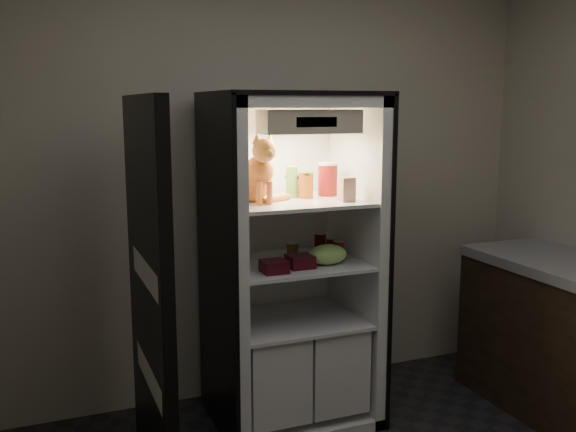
# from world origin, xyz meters

# --- Properties ---
(room_shell) EXTENTS (3.60, 3.60, 3.60)m
(room_shell) POSITION_xyz_m (0.00, 0.00, 1.62)
(room_shell) COLOR white
(room_shell) RESTS_ON floor
(refrigerator) EXTENTS (0.90, 0.72, 1.88)m
(refrigerator) POSITION_xyz_m (0.00, 1.38, 0.79)
(refrigerator) COLOR white
(refrigerator) RESTS_ON floor
(fridge_door) EXTENTS (0.06, 0.87, 1.85)m
(fridge_door) POSITION_xyz_m (-0.85, 1.03, 0.91)
(fridge_door) COLOR black
(fridge_door) RESTS_ON floor
(tabby_cat) EXTENTS (0.32, 0.36, 0.38)m
(tabby_cat) POSITION_xyz_m (-0.22, 1.31, 1.43)
(tabby_cat) COLOR #B94E17
(tabby_cat) RESTS_ON refrigerator
(parmesan_shaker) EXTENTS (0.07, 0.07, 0.18)m
(parmesan_shaker) POSITION_xyz_m (0.02, 1.40, 1.38)
(parmesan_shaker) COLOR #227F38
(parmesan_shaker) RESTS_ON refrigerator
(mayo_tub) EXTENTS (0.09, 0.09, 0.12)m
(mayo_tub) POSITION_xyz_m (0.03, 1.42, 1.35)
(mayo_tub) COLOR white
(mayo_tub) RESTS_ON refrigerator
(salsa_jar) EXTENTS (0.08, 0.08, 0.15)m
(salsa_jar) POSITION_xyz_m (0.08, 1.35, 1.36)
(salsa_jar) COLOR maroon
(salsa_jar) RESTS_ON refrigerator
(pepper_jar) EXTENTS (0.11, 0.11, 0.19)m
(pepper_jar) POSITION_xyz_m (0.24, 1.40, 1.39)
(pepper_jar) COLOR maroon
(pepper_jar) RESTS_ON refrigerator
(cream_carton) EXTENTS (0.08, 0.08, 0.13)m
(cream_carton) POSITION_xyz_m (0.24, 1.16, 1.36)
(cream_carton) COLOR beige
(cream_carton) RESTS_ON refrigerator
(soda_can_a) EXTENTS (0.07, 0.07, 0.13)m
(soda_can_a) POSITION_xyz_m (0.21, 1.43, 1.00)
(soda_can_a) COLOR black
(soda_can_a) RESTS_ON refrigerator
(soda_can_b) EXTENTS (0.06, 0.06, 0.11)m
(soda_can_b) POSITION_xyz_m (0.24, 1.32, 1.00)
(soda_can_b) COLOR black
(soda_can_b) RESTS_ON refrigerator
(soda_can_c) EXTENTS (0.06, 0.06, 0.11)m
(soda_can_c) POSITION_xyz_m (0.24, 1.25, 1.00)
(soda_can_c) COLOR black
(soda_can_c) RESTS_ON refrigerator
(condiment_jar) EXTENTS (0.07, 0.07, 0.09)m
(condiment_jar) POSITION_xyz_m (0.03, 1.41, 0.99)
(condiment_jar) COLOR brown
(condiment_jar) RESTS_ON refrigerator
(grape_bag) EXTENTS (0.22, 0.16, 0.11)m
(grape_bag) POSITION_xyz_m (0.15, 1.19, 1.00)
(grape_bag) COLOR #81BB57
(grape_bag) RESTS_ON refrigerator
(berry_box_left) EXTENTS (0.13, 0.13, 0.06)m
(berry_box_left) POSITION_xyz_m (-0.19, 1.14, 0.97)
(berry_box_left) COLOR #450B14
(berry_box_left) RESTS_ON refrigerator
(berry_box_right) EXTENTS (0.13, 0.13, 0.07)m
(berry_box_right) POSITION_xyz_m (-0.02, 1.19, 0.97)
(berry_box_right) COLOR #450B14
(berry_box_right) RESTS_ON refrigerator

